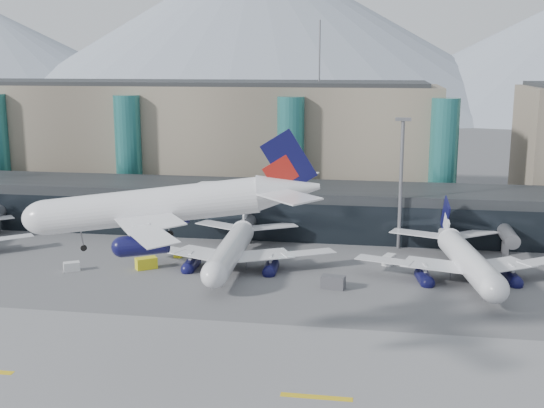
{
  "coord_description": "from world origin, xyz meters",
  "views": [
    {
      "loc": [
        26.22,
        -83.65,
        36.34
      ],
      "look_at": [
        7.4,
        32.0,
        11.48
      ],
      "focal_mm": 45.0,
      "sensor_mm": 36.0,
      "label": 1
    }
  ],
  "objects_px": {
    "veh_a": "(72,266)",
    "veh_b": "(180,253)",
    "hero_jet": "(181,195)",
    "veh_c": "(333,282)",
    "lightmast_mid": "(401,176)",
    "veh_h": "(146,263)",
    "jet_parked_mid": "(234,239)",
    "jet_parked_right": "(463,248)",
    "veh_d": "(389,260)"
  },
  "relations": [
    {
      "from": "hero_jet",
      "to": "veh_c",
      "type": "relative_size",
      "value": 9.37
    },
    {
      "from": "hero_jet",
      "to": "veh_a",
      "type": "bearing_deg",
      "value": 124.57
    },
    {
      "from": "lightmast_mid",
      "to": "veh_h",
      "type": "xyz_separation_m",
      "value": [
        -44.43,
        -20.83,
        -13.41
      ]
    },
    {
      "from": "veh_d",
      "to": "lightmast_mid",
      "type": "bearing_deg",
      "value": 10.63
    },
    {
      "from": "hero_jet",
      "to": "jet_parked_mid",
      "type": "xyz_separation_m",
      "value": [
        -3.71,
        43.72,
        -16.75
      ]
    },
    {
      "from": "veh_b",
      "to": "veh_a",
      "type": "bearing_deg",
      "value": 137.22
    },
    {
      "from": "lightmast_mid",
      "to": "veh_b",
      "type": "height_order",
      "value": "lightmast_mid"
    },
    {
      "from": "veh_b",
      "to": "veh_d",
      "type": "bearing_deg",
      "value": -75.87
    },
    {
      "from": "veh_c",
      "to": "hero_jet",
      "type": "bearing_deg",
      "value": -104.71
    },
    {
      "from": "veh_h",
      "to": "veh_b",
      "type": "bearing_deg",
      "value": 29.67
    },
    {
      "from": "lightmast_mid",
      "to": "hero_jet",
      "type": "xyz_separation_m",
      "value": [
        -25.94,
        -59.15,
        7.04
      ]
    },
    {
      "from": "jet_parked_right",
      "to": "veh_c",
      "type": "height_order",
      "value": "jet_parked_right"
    },
    {
      "from": "veh_d",
      "to": "veh_h",
      "type": "height_order",
      "value": "veh_h"
    },
    {
      "from": "veh_a",
      "to": "veh_b",
      "type": "xyz_separation_m",
      "value": [
        16.21,
        11.4,
        -0.13
      ]
    },
    {
      "from": "veh_h",
      "to": "veh_d",
      "type": "bearing_deg",
      "value": -23.54
    },
    {
      "from": "jet_parked_mid",
      "to": "veh_b",
      "type": "relative_size",
      "value": 17.31
    },
    {
      "from": "jet_parked_right",
      "to": "veh_b",
      "type": "xyz_separation_m",
      "value": [
        -51.3,
        2.76,
        -4.1
      ]
    },
    {
      "from": "veh_h",
      "to": "lightmast_mid",
      "type": "bearing_deg",
      "value": -11.05
    },
    {
      "from": "veh_b",
      "to": "veh_d",
      "type": "relative_size",
      "value": 0.73
    },
    {
      "from": "lightmast_mid",
      "to": "veh_a",
      "type": "distance_m",
      "value": 63.35
    },
    {
      "from": "veh_a",
      "to": "veh_c",
      "type": "bearing_deg",
      "value": -32.84
    },
    {
      "from": "veh_b",
      "to": "jet_parked_mid",
      "type": "bearing_deg",
      "value": -91.8
    },
    {
      "from": "veh_c",
      "to": "jet_parked_right",
      "type": "bearing_deg",
      "value": 36.46
    },
    {
      "from": "jet_parked_mid",
      "to": "veh_h",
      "type": "xyz_separation_m",
      "value": [
        -14.78,
        -5.39,
        -3.7
      ]
    },
    {
      "from": "hero_jet",
      "to": "veh_h",
      "type": "distance_m",
      "value": 47.21
    },
    {
      "from": "jet_parked_mid",
      "to": "veh_a",
      "type": "relative_size",
      "value": 14.05
    },
    {
      "from": "veh_c",
      "to": "veh_h",
      "type": "distance_m",
      "value": 33.96
    },
    {
      "from": "lightmast_mid",
      "to": "veh_c",
      "type": "height_order",
      "value": "lightmast_mid"
    },
    {
      "from": "hero_jet",
      "to": "veh_c",
      "type": "distance_m",
      "value": 41.59
    },
    {
      "from": "veh_a",
      "to": "veh_d",
      "type": "relative_size",
      "value": 0.9
    },
    {
      "from": "veh_c",
      "to": "veh_h",
      "type": "relative_size",
      "value": 1.04
    },
    {
      "from": "veh_d",
      "to": "jet_parked_mid",
      "type": "bearing_deg",
      "value": 118.61
    },
    {
      "from": "jet_parked_right",
      "to": "veh_c",
      "type": "relative_size",
      "value": 10.21
    },
    {
      "from": "lightmast_mid",
      "to": "hero_jet",
      "type": "height_order",
      "value": "hero_jet"
    },
    {
      "from": "lightmast_mid",
      "to": "veh_h",
      "type": "relative_size",
      "value": 7.02
    },
    {
      "from": "veh_a",
      "to": "veh_h",
      "type": "height_order",
      "value": "veh_h"
    },
    {
      "from": "hero_jet",
      "to": "veh_b",
      "type": "bearing_deg",
      "value": 100.76
    },
    {
      "from": "hero_jet",
      "to": "veh_c",
      "type": "bearing_deg",
      "value": 58.52
    },
    {
      "from": "veh_d",
      "to": "veh_h",
      "type": "distance_m",
      "value": 43.59
    },
    {
      "from": "lightmast_mid",
      "to": "veh_c",
      "type": "bearing_deg",
      "value": -112.59
    },
    {
      "from": "veh_b",
      "to": "veh_d",
      "type": "xyz_separation_m",
      "value": [
        38.88,
        1.38,
        0.23
      ]
    },
    {
      "from": "lightmast_mid",
      "to": "jet_parked_right",
      "type": "height_order",
      "value": "lightmast_mid"
    },
    {
      "from": "jet_parked_right",
      "to": "lightmast_mid",
      "type": "bearing_deg",
      "value": 25.75
    },
    {
      "from": "jet_parked_mid",
      "to": "veh_d",
      "type": "bearing_deg",
      "value": -83.66
    },
    {
      "from": "lightmast_mid",
      "to": "veh_d",
      "type": "relative_size",
      "value": 8.35
    },
    {
      "from": "jet_parked_mid",
      "to": "veh_h",
      "type": "distance_m",
      "value": 16.17
    },
    {
      "from": "jet_parked_right",
      "to": "veh_c",
      "type": "xyz_separation_m",
      "value": [
        -21.42,
        -10.75,
        -3.69
      ]
    },
    {
      "from": "veh_a",
      "to": "jet_parked_right",
      "type": "bearing_deg",
      "value": -22.94
    },
    {
      "from": "veh_b",
      "to": "veh_c",
      "type": "xyz_separation_m",
      "value": [
        29.88,
        -13.5,
        0.41
      ]
    },
    {
      "from": "jet_parked_mid",
      "to": "veh_c",
      "type": "xyz_separation_m",
      "value": [
        18.75,
        -10.75,
        -3.65
      ]
    }
  ]
}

